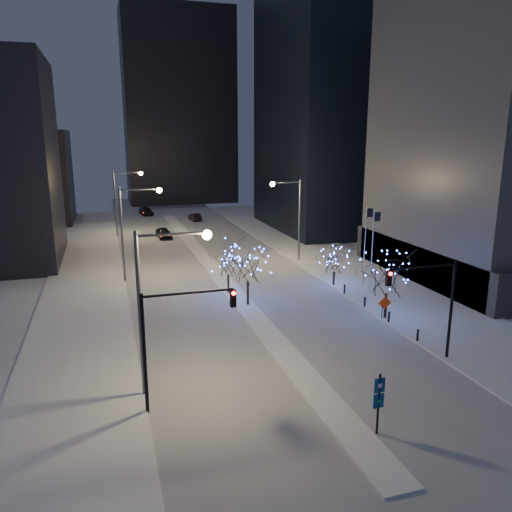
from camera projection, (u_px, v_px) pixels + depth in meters
name	position (u px, v px, depth m)	size (l,w,h in m)	color
ground	(313.00, 387.00, 30.76)	(160.00, 160.00, 0.00)	silver
road	(203.00, 258.00, 63.29)	(20.00, 130.00, 0.02)	#B7BCC7
median	(211.00, 267.00, 58.63)	(2.00, 80.00, 0.15)	white
east_sidewalk	(368.00, 279.00, 53.58)	(10.00, 90.00, 0.15)	white
west_sidewalk	(83.00, 305.00, 45.37)	(8.00, 90.00, 0.15)	white
filler_west_far	(16.00, 177.00, 86.59)	(18.00, 16.00, 16.00)	black
horizon_block	(179.00, 109.00, 113.04)	(24.00, 14.00, 42.00)	black
street_lamp_w_near	(158.00, 290.00, 28.55)	(4.40, 0.56, 10.00)	#595E66
street_lamp_w_mid	(132.00, 221.00, 51.80)	(4.40, 0.56, 10.00)	#595E66
street_lamp_w_far	(122.00, 194.00, 75.04)	(4.40, 0.56, 10.00)	#595E66
street_lamp_east	(293.00, 209.00, 59.98)	(3.90, 0.56, 10.00)	#595E66
traffic_signal_west	(172.00, 330.00, 27.24)	(5.26, 0.43, 7.00)	black
traffic_signal_east	(433.00, 296.00, 33.09)	(5.26, 0.43, 7.00)	black
flagpoles	(369.00, 242.00, 49.45)	(1.35, 2.60, 8.00)	silver
bollards	(376.00, 309.00, 42.80)	(0.16, 12.16, 0.90)	black
car_near	(164.00, 233.00, 75.21)	(1.85, 4.59, 1.57)	black
car_mid	(195.00, 217.00, 90.59)	(1.43, 4.11, 1.35)	black
car_far	(146.00, 211.00, 97.06)	(2.10, 5.17, 1.50)	black
holiday_tree_median_near	(248.00, 262.00, 44.42)	(4.76, 4.76, 6.08)	black
holiday_tree_median_far	(228.00, 262.00, 48.11)	(3.85, 3.85, 4.63)	black
holiday_tree_plaza_near	(387.00, 273.00, 41.23)	(4.95, 4.95, 6.01)	black
holiday_tree_plaza_far	(334.00, 260.00, 50.77)	(3.87, 3.87, 4.15)	black
wayfinding_sign	(379.00, 397.00, 25.45)	(0.61, 0.12, 3.41)	black
construction_sign	(385.00, 305.00, 41.63)	(1.18, 0.10, 1.95)	black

